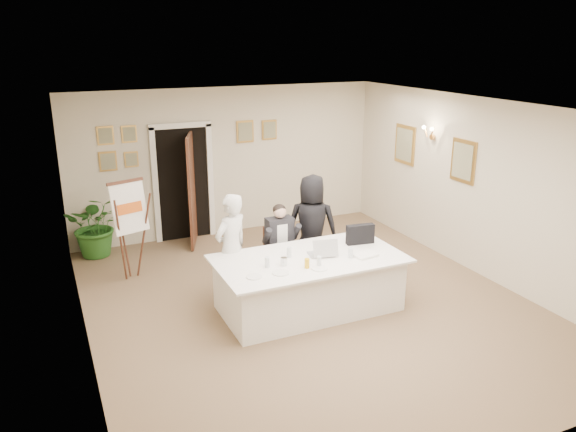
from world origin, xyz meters
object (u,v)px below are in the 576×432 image
(paper_stack, at_px, (365,255))
(seated_man, at_px, (281,245))
(standing_man, at_px, (231,248))
(laptop_bag, at_px, (360,234))
(laptop, at_px, (321,245))
(potted_palm, at_px, (96,225))
(steel_jug, at_px, (284,261))
(oj_glass, at_px, (307,263))
(standing_woman, at_px, (312,226))
(flip_chart, at_px, (129,235))
(conference_table, at_px, (309,283))

(paper_stack, bearing_deg, seated_man, 122.23)
(standing_man, height_order, laptop_bag, standing_man)
(paper_stack, bearing_deg, laptop, 150.17)
(potted_palm, relative_size, steel_jug, 10.16)
(standing_man, height_order, potted_palm, standing_man)
(oj_glass, bearing_deg, standing_woman, 61.11)
(standing_woman, xyz_separation_m, laptop_bag, (0.36, -0.86, 0.09))
(flip_chart, height_order, potted_palm, flip_chart)
(oj_glass, bearing_deg, flip_chart, 128.71)
(laptop, distance_m, paper_stack, 0.62)
(standing_man, height_order, steel_jug, standing_man)
(standing_man, bearing_deg, oj_glass, 97.86)
(standing_woman, xyz_separation_m, paper_stack, (0.17, -1.32, -0.04))
(seated_man, relative_size, oj_glass, 9.99)
(flip_chart, xyz_separation_m, oj_glass, (1.91, -2.39, 0.10))
(standing_man, bearing_deg, steel_jug, 92.94)
(standing_man, relative_size, potted_palm, 1.44)
(flip_chart, bearing_deg, steel_jug, -52.51)
(laptop_bag, bearing_deg, seated_man, 150.17)
(standing_man, xyz_separation_m, standing_woman, (1.45, 0.35, 0.02))
(standing_woman, height_order, steel_jug, standing_woman)
(laptop_bag, bearing_deg, steel_jug, -159.78)
(conference_table, xyz_separation_m, standing_woman, (0.56, 1.05, 0.43))
(potted_palm, relative_size, laptop_bag, 2.70)
(paper_stack, height_order, steel_jug, steel_jug)
(standing_woman, distance_m, steel_jug, 1.52)
(conference_table, distance_m, laptop, 0.56)
(standing_man, bearing_deg, seated_man, 167.78)
(conference_table, distance_m, seated_man, 0.96)
(conference_table, relative_size, standing_woman, 1.57)
(flip_chart, relative_size, standing_man, 0.98)
(laptop_bag, bearing_deg, standing_man, 172.19)
(laptop, relative_size, steel_jug, 3.35)
(laptop, bearing_deg, paper_stack, -18.22)
(seated_man, height_order, laptop_bag, seated_man)
(flip_chart, bearing_deg, paper_stack, -39.68)
(oj_glass, bearing_deg, laptop, 41.43)
(oj_glass, distance_m, steel_jug, 0.32)
(standing_woman, distance_m, paper_stack, 1.33)
(conference_table, height_order, seated_man, seated_man)
(potted_palm, bearing_deg, flip_chart, -74.02)
(seated_man, bearing_deg, potted_palm, 139.52)
(standing_woman, height_order, paper_stack, standing_woman)
(conference_table, bearing_deg, seated_man, 91.59)
(standing_man, distance_m, paper_stack, 1.89)
(flip_chart, distance_m, oj_glass, 3.06)
(conference_table, xyz_separation_m, potted_palm, (-2.46, 3.35, 0.17))
(standing_woman, bearing_deg, steel_jug, 79.21)
(potted_palm, bearing_deg, paper_stack, -48.60)
(flip_chart, xyz_separation_m, laptop, (2.30, -2.04, 0.18))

